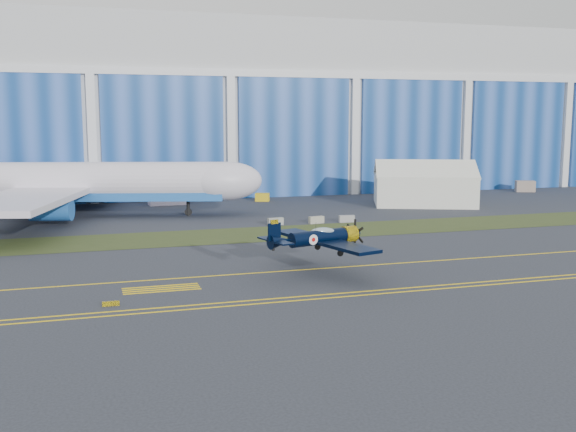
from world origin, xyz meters
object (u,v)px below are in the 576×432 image
object	(u,v)px
jetliner	(63,139)
shipping_container	(169,196)
warbird	(319,237)
tug	(262,197)
tent	(424,182)

from	to	relation	value
jetliner	shipping_container	world-z (taller)	jetliner
shipping_container	warbird	bearing A→B (deg)	-86.92
jetliner	shipping_container	xyz separation A→B (m)	(14.93, 8.35, -9.18)
warbird	jetliner	distance (m)	48.17
jetliner	tug	xyz separation A→B (m)	(29.95, 8.46, -9.85)
jetliner	warbird	bearing A→B (deg)	-48.12
warbird	tug	xyz separation A→B (m)	(8.41, 50.93, -2.52)
jetliner	shipping_container	size ratio (longest dim) A/B	11.82
tent	jetliner	bearing A→B (deg)	-161.69
warbird	tug	size ratio (longest dim) A/B	6.80
warbird	jetliner	xyz separation A→B (m)	(-21.53, 42.47, 7.32)
warbird	shipping_container	size ratio (longest dim) A/B	2.48
jetliner	tent	distance (m)	53.28
shipping_container	jetliner	bearing A→B (deg)	-155.11
jetliner	tent	world-z (taller)	jetliner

